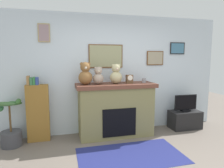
{
  "coord_description": "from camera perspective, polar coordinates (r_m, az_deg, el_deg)",
  "views": [
    {
      "loc": [
        -1.11,
        -2.36,
        1.66
      ],
      "look_at": [
        -0.07,
        1.65,
        1.12
      ],
      "focal_mm": 31.92,
      "sensor_mm": 36.0,
      "label": 1
    }
  ],
  "objects": [
    {
      "name": "candle_jar",
      "position": [
        4.39,
        9.14,
        1.03
      ],
      "size": [
        0.09,
        0.09,
        0.1
      ],
      "primitive_type": "cylinder",
      "color": "gray",
      "rests_on": "fireplace"
    },
    {
      "name": "teddy_bear_tan",
      "position": [
        4.03,
        -7.63,
        2.72
      ],
      "size": [
        0.28,
        0.28,
        0.45
      ],
      "color": "brown",
      "rests_on": "fireplace"
    },
    {
      "name": "potted_plant",
      "position": [
        4.31,
        -26.96,
        -11.93
      ],
      "size": [
        0.44,
        0.49,
        0.89
      ],
      "color": "#3F3F44",
      "rests_on": "ground_plane"
    },
    {
      "name": "bookshelf",
      "position": [
        4.26,
        -20.47,
        -7.41
      ],
      "size": [
        0.43,
        0.16,
        1.32
      ],
      "color": "olive",
      "rests_on": "ground_plane"
    },
    {
      "name": "teddy_bear_grey",
      "position": [
        4.16,
        1.16,
        2.67
      ],
      "size": [
        0.26,
        0.26,
        0.41
      ],
      "color": "tan",
      "rests_on": "fireplace"
    },
    {
      "name": "tv_stand",
      "position": [
        5.11,
        20.13,
        -9.53
      ],
      "size": [
        0.72,
        0.4,
        0.42
      ],
      "primitive_type": "cube",
      "color": "black",
      "rests_on": "ground_plane"
    },
    {
      "name": "teddy_bear_cream",
      "position": [
        4.08,
        -3.97,
        2.2
      ],
      "size": [
        0.22,
        0.22,
        0.36
      ],
      "color": "tan",
      "rests_on": "fireplace"
    },
    {
      "name": "back_wall",
      "position": [
        4.51,
        -0.21,
        2.93
      ],
      "size": [
        5.2,
        0.15,
        2.6
      ],
      "color": "silver",
      "rests_on": "ground_plane"
    },
    {
      "name": "mantel_clock",
      "position": [
        4.26,
        5.0,
        1.46
      ],
      "size": [
        0.14,
        0.1,
        0.18
      ],
      "color": "brown",
      "rests_on": "fireplace"
    },
    {
      "name": "fireplace",
      "position": [
        4.3,
        1.04,
        -7.24
      ],
      "size": [
        1.67,
        0.64,
        1.13
      ],
      "color": "olive",
      "rests_on": "ground_plane"
    },
    {
      "name": "television",
      "position": [
        5.01,
        20.34,
        -5.21
      ],
      "size": [
        0.56,
        0.14,
        0.39
      ],
      "color": "black",
      "rests_on": "tv_stand"
    },
    {
      "name": "area_rug",
      "position": [
        3.64,
        5.37,
        -19.67
      ],
      "size": [
        1.8,
        1.02,
        0.01
      ],
      "primitive_type": "cube",
      "color": "navy",
      "rests_on": "ground_plane"
    }
  ]
}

